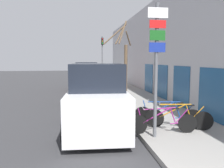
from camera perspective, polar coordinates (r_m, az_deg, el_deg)
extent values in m
plane|color=#333335|center=(13.13, -4.94, -4.63)|extent=(80.00, 80.00, 0.00)
cube|color=gray|center=(16.23, 3.54, -2.26)|extent=(3.20, 32.00, 0.15)
cube|color=#BCBCC1|center=(16.54, 9.61, 8.86)|extent=(0.20, 32.00, 6.50)
cube|color=#26598C|center=(9.33, 24.47, -2.38)|extent=(0.03, 1.71, 2.03)
cube|color=#26598C|center=(11.51, 17.53, -0.57)|extent=(0.03, 1.71, 2.03)
cube|color=#26598C|center=(13.80, 12.85, 0.65)|extent=(0.03, 1.71, 2.03)
cube|color=#26598C|center=(16.17, 9.52, 1.52)|extent=(0.03, 1.71, 2.03)
cylinder|color=#595B60|center=(6.56, 11.40, 3.11)|extent=(0.11, 0.11, 3.96)
cube|color=white|center=(6.63, 11.93, 17.77)|extent=(0.60, 0.02, 0.29)
cube|color=red|center=(6.58, 11.87, 15.08)|extent=(0.49, 0.02, 0.22)
cube|color=#19591E|center=(6.54, 11.80, 12.34)|extent=(0.47, 0.02, 0.29)
cube|color=navy|center=(6.51, 11.73, 9.36)|extent=(0.49, 0.02, 0.28)
cylinder|color=black|center=(7.04, 6.77, -10.44)|extent=(0.61, 0.09, 0.61)
cylinder|color=black|center=(7.49, 19.09, -9.73)|extent=(0.61, 0.09, 0.61)
cylinder|color=#8C1E72|center=(7.10, 11.62, -8.02)|extent=(0.90, 0.12, 0.51)
cylinder|color=#8C1E72|center=(7.07, 12.29, -6.31)|extent=(1.04, 0.13, 0.08)
cylinder|color=#8C1E72|center=(7.25, 15.63, -8.00)|extent=(0.20, 0.05, 0.44)
cylinder|color=#8C1E72|center=(7.38, 17.06, -9.71)|extent=(0.56, 0.08, 0.07)
cylinder|color=#8C1E72|center=(7.36, 17.70, -8.06)|extent=(0.42, 0.07, 0.49)
cylinder|color=#8C1E72|center=(6.99, 7.45, -8.37)|extent=(0.19, 0.05, 0.53)
cube|color=black|center=(7.23, 16.28, -6.16)|extent=(0.21, 0.10, 0.04)
cylinder|color=#99999E|center=(6.94, 8.13, -6.26)|extent=(0.07, 0.44, 0.02)
cylinder|color=black|center=(7.81, 11.10, -8.76)|extent=(0.60, 0.27, 0.64)
cylinder|color=black|center=(7.93, 22.74, -8.89)|extent=(0.60, 0.27, 0.64)
cylinder|color=orange|center=(7.75, 15.57, -6.75)|extent=(0.84, 0.36, 0.52)
cylinder|color=orange|center=(7.71, 16.21, -5.14)|extent=(0.97, 0.41, 0.08)
cylinder|color=orange|center=(7.80, 19.37, -6.97)|extent=(0.19, 0.10, 0.46)
cylinder|color=orange|center=(7.88, 20.75, -8.73)|extent=(0.53, 0.23, 0.08)
cylinder|color=orange|center=(7.84, 21.39, -7.15)|extent=(0.40, 0.18, 0.51)
cylinder|color=orange|center=(7.74, 11.73, -6.84)|extent=(0.19, 0.10, 0.55)
cube|color=black|center=(7.76, 20.02, -5.23)|extent=(0.22, 0.15, 0.04)
cylinder|color=#99999E|center=(7.68, 12.37, -4.89)|extent=(0.18, 0.42, 0.02)
cylinder|color=black|center=(7.97, 8.09, -8.26)|extent=(0.63, 0.30, 0.67)
cylinder|color=black|center=(7.96, 20.36, -8.61)|extent=(0.63, 0.30, 0.67)
cylinder|color=#1E4799|center=(7.85, 12.73, -6.24)|extent=(0.88, 0.42, 0.55)
cylinder|color=#1E4799|center=(7.81, 13.39, -4.58)|extent=(1.02, 0.48, 0.09)
cylinder|color=#1E4799|center=(7.86, 16.75, -6.53)|extent=(0.20, 0.11, 0.48)
cylinder|color=#1E4799|center=(7.93, 18.22, -8.40)|extent=(0.55, 0.27, 0.08)
cylinder|color=#1E4799|center=(7.88, 18.90, -6.76)|extent=(0.42, 0.21, 0.54)
cylinder|color=#1E4799|center=(7.90, 8.73, -6.28)|extent=(0.20, 0.11, 0.58)
cube|color=black|center=(7.81, 17.42, -4.73)|extent=(0.22, 0.15, 0.04)
cylinder|color=#99999E|center=(7.83, 9.38, -4.27)|extent=(0.20, 0.41, 0.02)
cube|color=silver|center=(7.91, -3.94, -5.72)|extent=(2.21, 4.72, 1.30)
cube|color=black|center=(7.57, -3.98, 2.05)|extent=(1.87, 2.50, 0.87)
cylinder|color=black|center=(9.44, -9.89, -6.94)|extent=(0.27, 0.68, 0.67)
cylinder|color=black|center=(9.47, 1.69, -6.81)|extent=(0.27, 0.68, 0.67)
cylinder|color=black|center=(6.71, -11.97, -12.48)|extent=(0.27, 0.68, 0.67)
cylinder|color=black|center=(6.75, 4.59, -12.25)|extent=(0.27, 0.68, 0.67)
cube|color=gray|center=(13.17, -5.57, -0.98)|extent=(2.03, 4.57, 1.31)
cube|color=black|center=(12.90, -5.60, 3.50)|extent=(1.75, 2.41, 0.76)
cylinder|color=black|center=(14.64, -9.23, -2.36)|extent=(0.25, 0.61, 0.60)
cylinder|color=black|center=(14.66, -2.05, -2.27)|extent=(0.25, 0.61, 0.60)
cylinder|color=black|center=(11.89, -9.86, -4.37)|extent=(0.25, 0.61, 0.60)
cylinder|color=black|center=(11.93, -1.00, -4.25)|extent=(0.25, 0.61, 0.60)
cube|color=maroon|center=(18.53, -6.56, 0.95)|extent=(2.14, 4.55, 1.19)
cube|color=black|center=(18.29, -6.61, 4.20)|extent=(1.83, 2.41, 0.93)
cylinder|color=black|center=(19.99, -9.16, 0.01)|extent=(0.26, 0.67, 0.66)
cylinder|color=black|center=(19.95, -3.78, 0.07)|extent=(0.26, 0.67, 0.66)
cylinder|color=black|center=(17.25, -9.74, -0.98)|extent=(0.26, 0.67, 0.66)
cylinder|color=black|center=(17.21, -3.51, -0.92)|extent=(0.26, 0.67, 0.66)
cylinder|color=#1E2338|center=(15.09, 3.36, -1.00)|extent=(0.16, 0.16, 0.84)
cylinder|color=#1E2338|center=(14.95, 2.36, -1.06)|extent=(0.16, 0.16, 0.84)
cylinder|color=#33664C|center=(14.94, 2.88, 1.84)|extent=(0.39, 0.39, 0.67)
sphere|color=tan|center=(14.91, 2.89, 3.56)|extent=(0.23, 0.23, 0.23)
cylinder|color=brown|center=(10.51, 3.60, 1.86)|extent=(0.16, 0.16, 3.05)
cylinder|color=brown|center=(10.77, 4.27, 11.76)|extent=(0.40, 0.50, 0.67)
cylinder|color=brown|center=(10.31, 0.80, 12.88)|extent=(1.15, 0.33, 0.99)
cylinder|color=brown|center=(10.21, 2.81, 13.37)|extent=(0.53, 0.68, 1.13)
cylinder|color=brown|center=(10.27, 2.35, 13.09)|extent=(0.65, 0.52, 1.04)
cylinder|color=#595B60|center=(20.43, -2.55, 6.04)|extent=(0.10, 0.10, 4.50)
cube|color=black|center=(20.40, -2.54, 11.10)|extent=(0.20, 0.16, 0.64)
sphere|color=red|center=(20.33, -2.52, 11.69)|extent=(0.11, 0.11, 0.11)
sphere|color=orange|center=(20.31, -2.52, 11.12)|extent=(0.11, 0.11, 0.11)
sphere|color=green|center=(20.30, -2.51, 10.56)|extent=(0.11, 0.11, 0.11)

